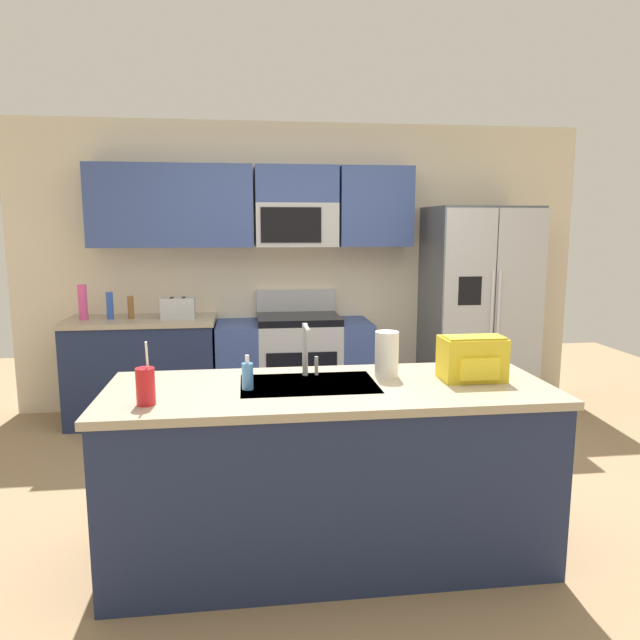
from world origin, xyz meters
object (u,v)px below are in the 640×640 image
(bottle_blue, at_px, (110,306))
(sink_faucet, at_px, (307,345))
(refrigerator, at_px, (477,310))
(toaster, at_px, (178,308))
(paper_towel_roll, at_px, (387,354))
(drink_cup_red, at_px, (146,386))
(pepper_mill, at_px, (131,307))
(bottle_pink, at_px, (83,302))
(range_oven, at_px, (294,366))
(soap_dispenser, at_px, (248,376))
(backpack, at_px, (472,357))

(bottle_blue, relative_size, sink_faucet, 0.81)
(refrigerator, relative_size, toaster, 6.61)
(sink_faucet, distance_m, paper_towel_roll, 0.42)
(refrigerator, bearing_deg, sink_faucet, -130.76)
(toaster, height_order, drink_cup_red, drink_cup_red)
(bottle_blue, distance_m, sink_faucet, 2.58)
(pepper_mill, height_order, bottle_pink, bottle_pink)
(drink_cup_red, bearing_deg, bottle_pink, 109.95)
(bottle_pink, height_order, drink_cup_red, bottle_pink)
(toaster, xyz_separation_m, bottle_blue, (-0.57, 0.06, 0.02))
(bottle_blue, distance_m, drink_cup_red, 2.62)
(range_oven, distance_m, paper_towel_roll, 2.27)
(pepper_mill, height_order, soap_dispenser, pepper_mill)
(pepper_mill, xyz_separation_m, drink_cup_red, (0.53, -2.52, -0.01))
(drink_cup_red, distance_m, paper_towel_roll, 1.23)
(pepper_mill, height_order, sink_faucet, sink_faucet)
(refrigerator, xyz_separation_m, bottle_pink, (-3.45, 0.07, 0.12))
(range_oven, relative_size, bottle_pink, 4.61)
(bottle_pink, xyz_separation_m, backpack, (2.51, -2.30, -0.03))
(bottle_pink, distance_m, backpack, 3.41)
(pepper_mill, relative_size, bottle_blue, 0.84)
(pepper_mill, height_order, backpack, backpack)
(range_oven, xyz_separation_m, backpack, (0.73, -2.29, 0.57))
(drink_cup_red, height_order, paper_towel_roll, drink_cup_red)
(drink_cup_red, bearing_deg, toaster, 92.94)
(drink_cup_red, bearing_deg, sink_faucet, 27.59)
(pepper_mill, bearing_deg, soap_dispenser, -67.30)
(sink_faucet, bearing_deg, soap_dispenser, -146.34)
(soap_dispenser, distance_m, paper_towel_roll, 0.75)
(toaster, bearing_deg, backpack, -52.45)
(refrigerator, bearing_deg, drink_cup_red, -135.90)
(refrigerator, bearing_deg, toaster, 179.58)
(drink_cup_red, height_order, backpack, drink_cup_red)
(pepper_mill, relative_size, sink_faucet, 0.68)
(refrigerator, distance_m, bottle_pink, 3.45)
(refrigerator, bearing_deg, bottle_pink, 178.76)
(pepper_mill, bearing_deg, bottle_blue, 178.13)
(soap_dispenser, bearing_deg, bottle_pink, 120.31)
(pepper_mill, xyz_separation_m, soap_dispenser, (0.98, -2.33, -0.03))
(refrigerator, height_order, sink_faucet, refrigerator)
(range_oven, height_order, toaster, range_oven)
(sink_faucet, relative_size, backpack, 0.88)
(toaster, height_order, soap_dispenser, toaster)
(refrigerator, bearing_deg, backpack, -112.77)
(drink_cup_red, bearing_deg, backpack, 8.16)
(toaster, bearing_deg, drink_cup_red, -87.06)
(range_oven, relative_size, toaster, 4.86)
(soap_dispenser, xyz_separation_m, backpack, (1.15, 0.04, 0.05))
(toaster, xyz_separation_m, soap_dispenser, (0.58, -2.28, -0.02))
(paper_towel_roll, bearing_deg, sink_faucet, 173.25)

